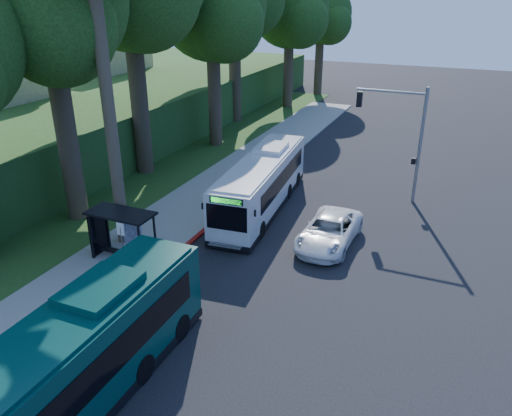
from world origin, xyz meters
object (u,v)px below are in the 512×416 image
at_px(bus_shelter, 119,225).
at_px(white_bus, 262,182).
at_px(teal_bus, 66,369).
at_px(pickup, 329,231).

xyz_separation_m(bus_shelter, white_bus, (3.89, 8.28, -0.16)).
relative_size(bus_shelter, teal_bus, 0.26).
bearing_deg(teal_bus, bus_shelter, 117.91).
relative_size(white_bus, pickup, 2.16).
bearing_deg(white_bus, pickup, -35.58).
height_order(white_bus, pickup, white_bus).
bearing_deg(bus_shelter, white_bus, 64.84).
bearing_deg(teal_bus, pickup, 72.97).
distance_m(bus_shelter, pickup, 10.40).
bearing_deg(bus_shelter, teal_bus, -61.61).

